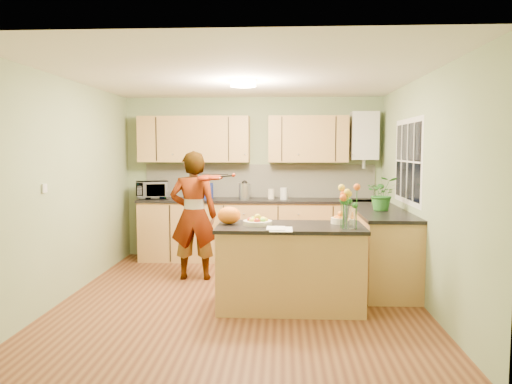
{
  "coord_description": "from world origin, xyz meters",
  "views": [
    {
      "loc": [
        0.46,
        -5.59,
        1.71
      ],
      "look_at": [
        0.14,
        0.5,
        1.18
      ],
      "focal_mm": 35.0,
      "sensor_mm": 36.0,
      "label": 1
    }
  ],
  "objects": [
    {
      "name": "floor",
      "position": [
        0.0,
        0.0,
        0.0
      ],
      "size": [
        4.5,
        4.5,
        0.0
      ],
      "primitive_type": "plane",
      "color": "#532917",
      "rests_on": "ground"
    },
    {
      "name": "ceiling",
      "position": [
        0.0,
        0.0,
        2.5
      ],
      "size": [
        4.0,
        4.5,
        0.02
      ],
      "primitive_type": "cube",
      "color": "white",
      "rests_on": "wall_back"
    },
    {
      "name": "wall_back",
      "position": [
        0.0,
        2.25,
        1.25
      ],
      "size": [
        4.0,
        0.02,
        2.5
      ],
      "primitive_type": "cube",
      "color": "gray",
      "rests_on": "floor"
    },
    {
      "name": "wall_front",
      "position": [
        0.0,
        -2.25,
        1.25
      ],
      "size": [
        4.0,
        0.02,
        2.5
      ],
      "primitive_type": "cube",
      "color": "gray",
      "rests_on": "floor"
    },
    {
      "name": "wall_left",
      "position": [
        -2.0,
        0.0,
        1.25
      ],
      "size": [
        0.02,
        4.5,
        2.5
      ],
      "primitive_type": "cube",
      "color": "gray",
      "rests_on": "floor"
    },
    {
      "name": "wall_right",
      "position": [
        2.0,
        0.0,
        1.25
      ],
      "size": [
        0.02,
        4.5,
        2.5
      ],
      "primitive_type": "cube",
      "color": "gray",
      "rests_on": "floor"
    },
    {
      "name": "back_counter",
      "position": [
        0.1,
        1.95,
        0.47
      ],
      "size": [
        3.64,
        0.62,
        0.94
      ],
      "color": "#B38247",
      "rests_on": "floor"
    },
    {
      "name": "right_counter",
      "position": [
        1.7,
        0.85,
        0.47
      ],
      "size": [
        0.62,
        2.24,
        0.94
      ],
      "color": "#B38247",
      "rests_on": "floor"
    },
    {
      "name": "splashback",
      "position": [
        0.1,
        2.23,
        1.2
      ],
      "size": [
        3.6,
        0.02,
        0.52
      ],
      "primitive_type": "cube",
      "color": "beige",
      "rests_on": "back_counter"
    },
    {
      "name": "upper_cabinets",
      "position": [
        -0.18,
        2.08,
        1.85
      ],
      "size": [
        3.2,
        0.34,
        0.7
      ],
      "color": "#B38247",
      "rests_on": "wall_back"
    },
    {
      "name": "boiler",
      "position": [
        1.7,
        2.09,
        1.9
      ],
      "size": [
        0.4,
        0.3,
        0.86
      ],
      "color": "silver",
      "rests_on": "wall_back"
    },
    {
      "name": "window_right",
      "position": [
        1.99,
        0.6,
        1.55
      ],
      "size": [
        0.01,
        1.3,
        1.05
      ],
      "color": "silver",
      "rests_on": "wall_right"
    },
    {
      "name": "light_switch",
      "position": [
        -1.99,
        -0.6,
        1.3
      ],
      "size": [
        0.02,
        0.09,
        0.09
      ],
      "primitive_type": "cube",
      "color": "silver",
      "rests_on": "wall_left"
    },
    {
      "name": "ceiling_lamp",
      "position": [
        0.0,
        0.3,
        2.46
      ],
      "size": [
        0.3,
        0.3,
        0.07
      ],
      "color": "#FFEABF",
      "rests_on": "ceiling"
    },
    {
      "name": "peninsula_island",
      "position": [
        0.55,
        -0.32,
        0.45
      ],
      "size": [
        1.56,
        0.8,
        0.89
      ],
      "color": "#B38247",
      "rests_on": "floor"
    },
    {
      "name": "fruit_dish",
      "position": [
        0.2,
        -0.32,
        0.94
      ],
      "size": [
        0.31,
        0.31,
        0.11
      ],
      "color": "beige",
      "rests_on": "peninsula_island"
    },
    {
      "name": "orange_bowl",
      "position": [
        1.1,
        -0.17,
        0.95
      ],
      "size": [
        0.22,
        0.22,
        0.13
      ],
      "color": "beige",
      "rests_on": "peninsula_island"
    },
    {
      "name": "flower_vase",
      "position": [
        1.15,
        -0.5,
        1.24
      ],
      "size": [
        0.28,
        0.28,
        0.52
      ],
      "rotation": [
        0.0,
        0.0,
        0.42
      ],
      "color": "silver",
      "rests_on": "peninsula_island"
    },
    {
      "name": "orange_bag",
      "position": [
        -0.11,
        -0.27,
        0.99
      ],
      "size": [
        0.26,
        0.23,
        0.19
      ],
      "primitive_type": "ellipsoid",
      "rotation": [
        0.0,
        0.0,
        0.06
      ],
      "color": "orange",
      "rests_on": "peninsula_island"
    },
    {
      "name": "papers",
      "position": [
        0.45,
        -0.62,
        0.9
      ],
      "size": [
        0.23,
        0.31,
        0.01
      ],
      "primitive_type": "cube",
      "color": "white",
      "rests_on": "peninsula_island"
    },
    {
      "name": "violinist",
      "position": [
        -0.69,
        0.8,
        0.84
      ],
      "size": [
        0.63,
        0.43,
        1.68
      ],
      "primitive_type": "imported",
      "rotation": [
        0.0,
        0.0,
        3.19
      ],
      "color": "tan",
      "rests_on": "floor"
    },
    {
      "name": "violin",
      "position": [
        -0.49,
        0.58,
        1.34
      ],
      "size": [
        0.66,
        0.57,
        0.16
      ],
      "primitive_type": null,
      "rotation": [
        0.17,
        0.0,
        -0.61
      ],
      "color": "#4A0B04",
      "rests_on": "violinist"
    },
    {
      "name": "microwave",
      "position": [
        -1.54,
        1.94,
        1.07
      ],
      "size": [
        0.55,
        0.45,
        0.27
      ],
      "primitive_type": "imported",
      "rotation": [
        0.0,
        0.0,
        0.28
      ],
      "color": "silver",
      "rests_on": "back_counter"
    },
    {
      "name": "blue_box",
      "position": [
        -0.77,
        1.98,
        1.06
      ],
      "size": [
        0.34,
        0.28,
        0.24
      ],
      "primitive_type": "cube",
      "rotation": [
        0.0,
        0.0,
        -0.23
      ],
      "color": "navy",
      "rests_on": "back_counter"
    },
    {
      "name": "kettle",
      "position": [
        -0.11,
        1.93,
        1.07
      ],
      "size": [
        0.18,
        0.18,
        0.33
      ],
      "rotation": [
        0.0,
        0.0,
        -0.39
      ],
      "color": "#B6B6BB",
      "rests_on": "back_counter"
    },
    {
      "name": "jar_cream",
      "position": [
        0.29,
        1.99,
        1.02
      ],
      "size": [
        0.12,
        0.12,
        0.15
      ],
      "primitive_type": "cylinder",
      "rotation": [
        0.0,
        0.0,
        0.28
      ],
      "color": "beige",
      "rests_on": "back_counter"
    },
    {
      "name": "jar_white",
      "position": [
        0.48,
        1.92,
        1.03
      ],
      "size": [
        0.14,
        0.14,
        0.18
      ],
      "primitive_type": "cylinder",
      "rotation": [
        0.0,
        0.0,
        0.22
      ],
      "color": "silver",
      "rests_on": "back_counter"
    },
    {
      "name": "potted_plant",
      "position": [
        1.7,
        0.62,
        1.15
      ],
      "size": [
        0.41,
        0.36,
        0.42
      ],
      "primitive_type": "imported",
      "rotation": [
        0.0,
        0.0,
        -0.09
      ],
      "color": "#256822",
      "rests_on": "right_counter"
    }
  ]
}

